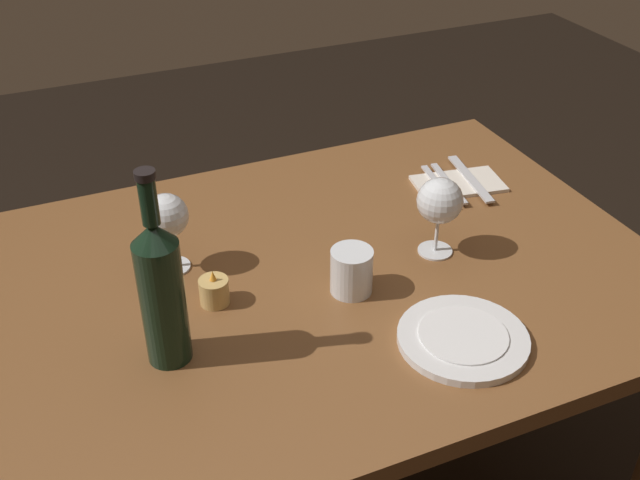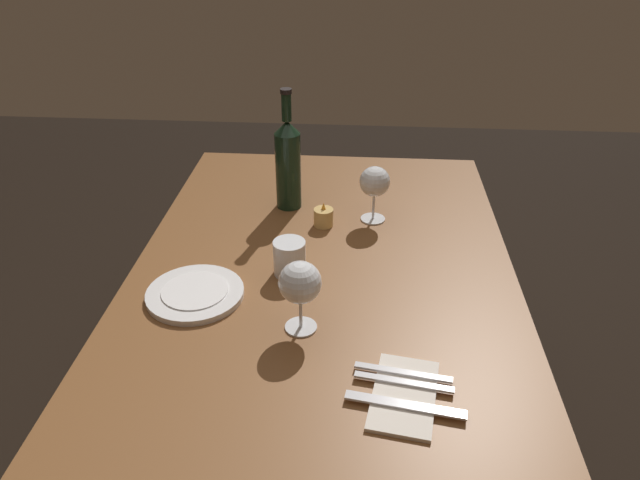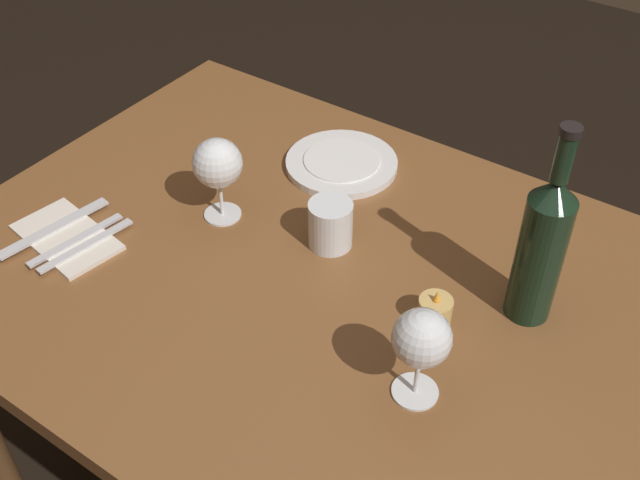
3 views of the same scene
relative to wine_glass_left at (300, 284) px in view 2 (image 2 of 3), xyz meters
name	(u,v)px [view 2 (image 2 of 3)]	position (x,y,z in m)	size (l,w,h in m)	color
ground_plane	(323,466)	(-0.25, 0.03, -0.85)	(6.00, 6.00, 0.00)	black
dining_table	(324,292)	(-0.25, 0.03, -0.20)	(1.30, 0.90, 0.74)	brown
wine_glass_left	(300,284)	(0.00, 0.00, 0.00)	(0.09, 0.09, 0.16)	white
wine_glass_right	(375,183)	(-0.47, 0.15, 0.00)	(0.08, 0.08, 0.15)	white
wine_bottle	(288,162)	(-0.54, -0.09, 0.02)	(0.07, 0.07, 0.33)	black
water_tumbler	(290,259)	(-0.20, -0.05, -0.07)	(0.08, 0.08, 0.08)	white
votive_candle	(323,218)	(-0.43, 0.02, -0.09)	(0.05, 0.05, 0.07)	#DBB266
dinner_plate	(195,293)	(-0.09, -0.24, -0.10)	(0.21, 0.21, 0.02)	white
folded_napkin	(404,395)	(0.18, 0.20, -0.11)	(0.21, 0.14, 0.01)	silver
fork_inner	(404,382)	(0.15, 0.20, -0.10)	(0.04, 0.18, 0.00)	silver
fork_outer	(403,372)	(0.13, 0.20, -0.10)	(0.04, 0.18, 0.00)	silver
table_knife	(405,405)	(0.21, 0.20, -0.10)	(0.05, 0.21, 0.00)	silver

